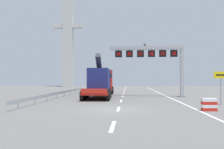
% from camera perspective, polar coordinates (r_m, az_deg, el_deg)
% --- Properties ---
extents(ground, '(112.00, 112.00, 0.00)m').
position_cam_1_polar(ground, '(16.97, 0.22, -8.88)').
color(ground, slate).
extents(lane_markings, '(0.20, 65.60, 0.01)m').
position_cam_1_polar(lane_markings, '(42.34, 3.16, -4.24)').
color(lane_markings, silver).
rests_on(lane_markings, ground).
extents(edge_line_right, '(0.20, 63.00, 0.01)m').
position_cam_1_polar(edge_line_right, '(29.30, 14.14, -5.58)').
color(edge_line_right, silver).
rests_on(edge_line_right, ground).
extents(overhead_lane_gantry, '(9.75, 0.90, 6.87)m').
position_cam_1_polar(overhead_lane_gantry, '(29.59, 11.02, 4.62)').
color(overhead_lane_gantry, '#9EA0A5').
rests_on(overhead_lane_gantry, ground).
extents(heavy_haul_truck_red, '(3.37, 14.12, 5.30)m').
position_cam_1_polar(heavy_haul_truck_red, '(30.61, -2.72, -1.71)').
color(heavy_haul_truck_red, red).
rests_on(heavy_haul_truck_red, ground).
extents(exit_sign_yellow, '(1.25, 0.15, 2.93)m').
position_cam_1_polar(exit_sign_yellow, '(21.86, 25.99, -1.31)').
color(exit_sign_yellow, '#9EA0A5').
rests_on(exit_sign_yellow, ground).
extents(crash_barrier_striped, '(1.01, 0.53, 0.90)m').
position_cam_1_polar(crash_barrier_striped, '(17.58, 23.44, -7.03)').
color(crash_barrier_striped, red).
rests_on(crash_barrier_striped, ground).
extents(guardrail_left, '(0.13, 24.13, 0.76)m').
position_cam_1_polar(guardrail_left, '(28.15, -13.05, -4.63)').
color(guardrail_left, '#999EA3').
rests_on(guardrail_left, ground).
extents(bridge_pylon_distant, '(9.00, 2.00, 29.44)m').
position_cam_1_polar(bridge_pylon_distant, '(69.33, -11.10, 9.51)').
color(bridge_pylon_distant, '#B7B7B2').
rests_on(bridge_pylon_distant, ground).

